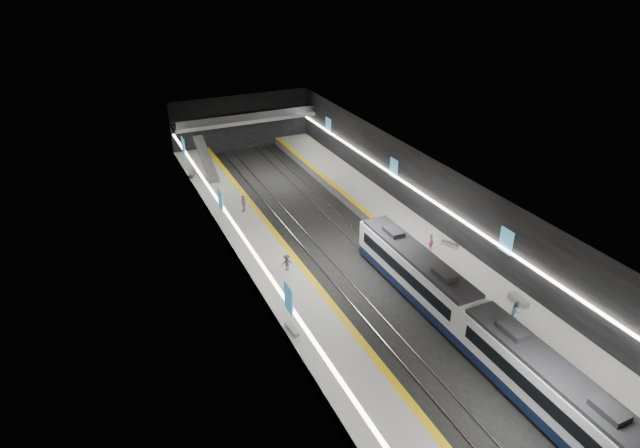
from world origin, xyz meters
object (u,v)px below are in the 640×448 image
bench_left_far (192,174)px  passenger_right_b (516,311)px  train (473,321)px  bench_left_near (292,329)px  bench_right_far (449,244)px  passenger_left_a (243,203)px  escalator (206,158)px  bench_right_near (519,300)px  passenger_right_a (431,242)px  passenger_left_b (287,263)px

bench_left_far → passenger_right_b: (16.23, -39.03, 0.60)m
train → bench_left_near: bearing=153.9°
bench_right_far → passenger_left_a: 22.10m
train → bench_left_far: train is taller
escalator → bench_left_far: (-2.00, -0.24, -1.66)m
escalator → bench_left_near: (-2.00, -33.40, -1.70)m
bench_left_near → bench_right_near: size_ratio=0.85×
bench_right_far → passenger_left_a: (-15.68, 15.56, 0.73)m
escalator → passenger_right_b: 41.79m
bench_right_far → bench_left_near: bearing=172.8°
train → bench_right_near: train is taller
bench_right_near → passenger_right_b: 2.45m
passenger_right_a → passenger_right_b: size_ratio=0.97×
passenger_right_b → passenger_left_b: size_ratio=1.09×
passenger_left_a → bench_right_near: bearing=22.7°
passenger_right_a → passenger_right_b: 11.64m
passenger_right_b → passenger_left_b: passenger_right_b is taller
bench_right_far → passenger_right_b: bearing=-125.2°
bench_left_far → escalator: bearing=29.3°
bench_left_far → passenger_right_a: bearing=-36.5°
bench_left_far → passenger_left_a: size_ratio=1.05×
bench_right_far → passenger_right_b: 11.60m
bench_right_near → bench_left_far: bearing=116.6°
bench_left_near → passenger_left_a: size_ratio=0.88×
escalator → bench_right_near: bearing=-67.0°
passenger_left_a → passenger_left_b: (-0.09, -12.96, -0.16)m
passenger_right_a → passenger_left_b: (-13.77, 2.30, -0.05)m
bench_left_near → bench_right_near: (18.04, -4.35, 0.04)m
escalator → passenger_left_b: escalator is taller
bench_left_far → passenger_left_b: 25.26m
passenger_left_a → passenger_left_b: bearing=-8.5°
passenger_left_a → passenger_left_b: size_ratio=1.21×
bench_left_near → bench_right_far: size_ratio=0.99×
escalator → bench_left_far: 2.61m
train → bench_left_near: (-12.00, 5.88, -1.00)m
escalator → bench_right_far: bearing=-59.3°
bench_left_near → passenger_right_b: 17.27m
passenger_right_a → passenger_left_a: passenger_left_a is taller
bench_left_near → passenger_left_a: passenger_left_a is taller
escalator → passenger_left_b: bearing=-88.2°
train → passenger_left_a: bearing=108.7°
passenger_right_a → passenger_left_b: passenger_right_a is taller
bench_left_near → bench_right_far: bearing=11.4°
train → passenger_right_b: train is taller
passenger_right_b → passenger_left_a: size_ratio=0.90×
bench_left_near → passenger_right_b: size_ratio=0.98×
bench_left_near → passenger_right_b: passenger_right_b is taller
escalator → passenger_right_a: size_ratio=4.93×
bench_left_near → passenger_left_b: passenger_left_b is taller
bench_right_near → bench_right_far: (0.51, 9.82, -0.04)m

